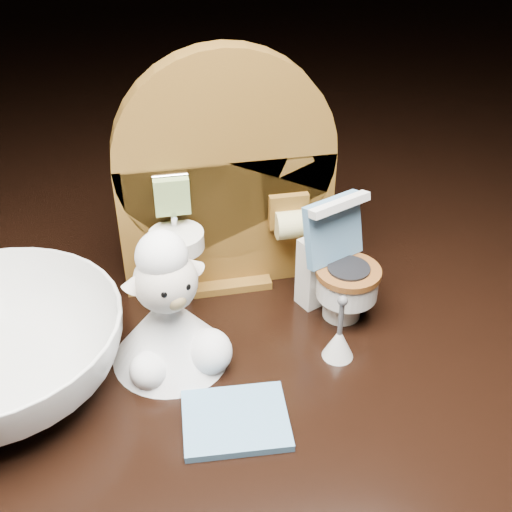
{
  "coord_description": "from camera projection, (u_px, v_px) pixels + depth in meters",
  "views": [
    {
      "loc": [
        -0.05,
        -0.27,
        0.25
      ],
      "look_at": [
        0.01,
        0.02,
        0.05
      ],
      "focal_mm": 45.0,
      "sensor_mm": 36.0,
      "label": 1
    }
  ],
  "objects": [
    {
      "name": "toy_toilet",
      "position": [
        337.0,
        272.0,
        0.38
      ],
      "size": [
        0.04,
        0.05,
        0.07
      ],
      "rotation": [
        0.0,
        0.0,
        0.41
      ],
      "color": "white",
      "rests_on": "ground"
    },
    {
      "name": "toilet_brush",
      "position": [
        339.0,
        341.0,
        0.35
      ],
      "size": [
        0.02,
        0.02,
        0.04
      ],
      "color": "white",
      "rests_on": "ground"
    },
    {
      "name": "bath_mat",
      "position": [
        236.0,
        420.0,
        0.32
      ],
      "size": [
        0.05,
        0.05,
        0.0
      ],
      "primitive_type": "cube",
      "rotation": [
        0.0,
        0.0,
        -0.07
      ],
      "color": "#5B8CB7",
      "rests_on": "ground"
    },
    {
      "name": "backdrop_panel",
      "position": [
        225.0,
        189.0,
        0.38
      ],
      "size": [
        0.13,
        0.05,
        0.15
      ],
      "color": "brown",
      "rests_on": "ground"
    },
    {
      "name": "plush_lamb",
      "position": [
        170.0,
        319.0,
        0.34
      ],
      "size": [
        0.06,
        0.06,
        0.08
      ],
      "rotation": [
        0.0,
        0.0,
        0.31
      ],
      "color": "white",
      "rests_on": "ground"
    }
  ]
}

